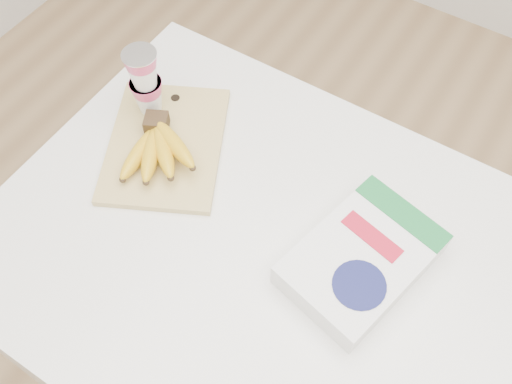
% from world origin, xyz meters
% --- Properties ---
extents(room, '(4.00, 4.00, 4.00)m').
position_xyz_m(room, '(0.00, 0.00, 1.35)').
color(room, tan).
rests_on(room, ground).
extents(table, '(1.24, 0.83, 0.93)m').
position_xyz_m(table, '(0.00, 0.00, 0.47)').
color(table, white).
rests_on(table, ground).
extents(cutting_board, '(0.36, 0.40, 0.02)m').
position_xyz_m(cutting_board, '(-0.40, 0.09, 0.94)').
color(cutting_board, tan).
rests_on(cutting_board, table).
extents(bananas, '(0.18, 0.19, 0.06)m').
position_xyz_m(bananas, '(-0.39, 0.06, 0.98)').
color(bananas, '#382816').
rests_on(bananas, cutting_board).
extents(yogurt_stack, '(0.07, 0.07, 0.17)m').
position_xyz_m(yogurt_stack, '(-0.48, 0.15, 1.04)').
color(yogurt_stack, white).
rests_on(yogurt_stack, cutting_board).
extents(cereal_box, '(0.25, 0.32, 0.06)m').
position_xyz_m(cereal_box, '(0.08, 0.06, 0.96)').
color(cereal_box, white).
rests_on(cereal_box, table).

